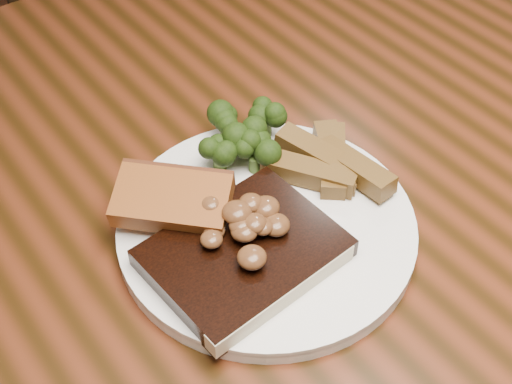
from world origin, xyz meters
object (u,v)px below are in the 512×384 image
Objects in this scene: dining_table at (259,255)px; steak at (244,254)px; garlic_bread at (174,216)px; potato_wedges at (324,174)px; plate at (267,229)px; chair_far at (150,77)px.

steak reaches higher than dining_table.
garlic_bread is 0.14m from potato_wedges.
steak is 0.12m from potato_wedges.
potato_wedges is (0.05, -0.03, 0.12)m from dining_table.
garlic_bread reaches higher than plate.
plate reaches higher than dining_table.
plate is 1.74× the size of steak.
garlic_bread reaches higher than dining_table.
dining_table is 0.15m from garlic_bread.
steak is (-0.24, -0.61, 0.30)m from chair_far.
potato_wedges is at bearing 29.57° from garlic_bread.
potato_wedges reaches higher than dining_table.
plate is (-0.02, -0.04, 0.10)m from dining_table.
chair_far is 0.67m from garlic_bread.
steak is at bearing -134.76° from dining_table.
garlic_bread is at bearing 104.51° from steak.
dining_table is 14.16× the size of potato_wedges.
garlic_bread is (-0.26, -0.54, 0.30)m from chair_far.
garlic_bread is at bearing 163.53° from potato_wedges.
potato_wedges is (0.07, 0.01, 0.02)m from plate.
garlic_bread is (-0.02, 0.07, -0.00)m from steak.
potato_wedges reaches higher than steak.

